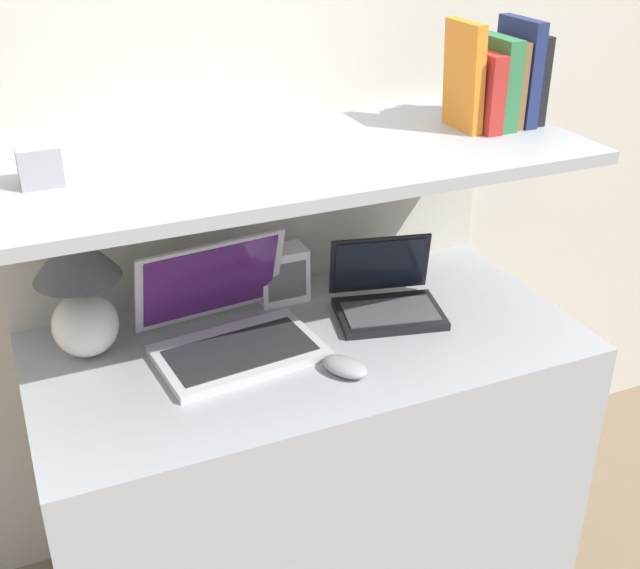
{
  "coord_description": "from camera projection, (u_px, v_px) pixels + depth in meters",
  "views": [
    {
      "loc": [
        -0.62,
        -1.18,
        1.76
      ],
      "look_at": [
        0.03,
        0.32,
        0.92
      ],
      "focal_mm": 45.0,
      "sensor_mm": 36.0,
      "label": 1
    }
  ],
  "objects": [
    {
      "name": "back_riser",
      "position": [
        263.0,
        337.0,
        2.25
      ],
      "size": [
        1.3,
        0.04,
        1.19
      ],
      "color": "beige",
      "rests_on": "ground_plane"
    },
    {
      "name": "book_green",
      "position": [
        494.0,
        81.0,
        1.88
      ],
      "size": [
        0.04,
        0.16,
        0.21
      ],
      "color": "#2D7042",
      "rests_on": "shelf"
    },
    {
      "name": "book_red",
      "position": [
        478.0,
        89.0,
        1.87
      ],
      "size": [
        0.04,
        0.17,
        0.18
      ],
      "color": "#A82823",
      "rests_on": "shelf"
    },
    {
      "name": "shelf",
      "position": [
        295.0,
        157.0,
        1.76
      ],
      "size": [
        1.3,
        0.57,
        0.03
      ],
      "color": "#999EA3",
      "rests_on": "back_riser"
    },
    {
      "name": "table_lamp",
      "position": [
        79.0,
        285.0,
        1.77
      ],
      "size": [
        0.19,
        0.19,
        0.31
      ],
      "color": "white",
      "rests_on": "desk"
    },
    {
      "name": "wall_back",
      "position": [
        249.0,
        122.0,
        2.01
      ],
      "size": [
        6.0,
        0.05,
        2.4
      ],
      "color": "beige",
      "rests_on": "ground_plane"
    },
    {
      "name": "router_box",
      "position": [
        281.0,
        274.0,
        2.05
      ],
      "size": [
        0.13,
        0.09,
        0.14
      ],
      "color": "white",
      "rests_on": "desk"
    },
    {
      "name": "book_brown",
      "position": [
        506.0,
        82.0,
        1.89
      ],
      "size": [
        0.02,
        0.14,
        0.2
      ],
      "color": "brown",
      "rests_on": "shelf"
    },
    {
      "name": "book_navy",
      "position": [
        518.0,
        71.0,
        1.89
      ],
      "size": [
        0.03,
        0.15,
        0.24
      ],
      "color": "navy",
      "rests_on": "shelf"
    },
    {
      "name": "laptop_large",
      "position": [
        230.0,
        328.0,
        1.86
      ],
      "size": [
        0.4,
        0.34,
        0.23
      ],
      "color": "silver",
      "rests_on": "desk"
    },
    {
      "name": "desk",
      "position": [
        310.0,
        469.0,
        2.07
      ],
      "size": [
        1.3,
        0.64,
        0.77
      ],
      "color": "#999EA3",
      "rests_on": "ground_plane"
    },
    {
      "name": "book_orange",
      "position": [
        464.0,
        76.0,
        1.84
      ],
      "size": [
        0.04,
        0.13,
        0.25
      ],
      "color": "orange",
      "rests_on": "shelf"
    },
    {
      "name": "book_black",
      "position": [
        529.0,
        78.0,
        1.92
      ],
      "size": [
        0.03,
        0.13,
        0.21
      ],
      "color": "black",
      "rests_on": "shelf"
    },
    {
      "name": "shelf_gadget",
      "position": [
        40.0,
        166.0,
        1.54
      ],
      "size": [
        0.08,
        0.06,
        0.08
      ],
      "color": "#99999E",
      "rests_on": "shelf"
    },
    {
      "name": "laptop_small",
      "position": [
        386.0,
        298.0,
        2.01
      ],
      "size": [
        0.3,
        0.27,
        0.18
      ],
      "color": "black",
      "rests_on": "desk"
    },
    {
      "name": "computer_mouse",
      "position": [
        345.0,
        367.0,
        1.77
      ],
      "size": [
        0.11,
        0.13,
        0.03
      ],
      "color": "#99999E",
      "rests_on": "desk"
    }
  ]
}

